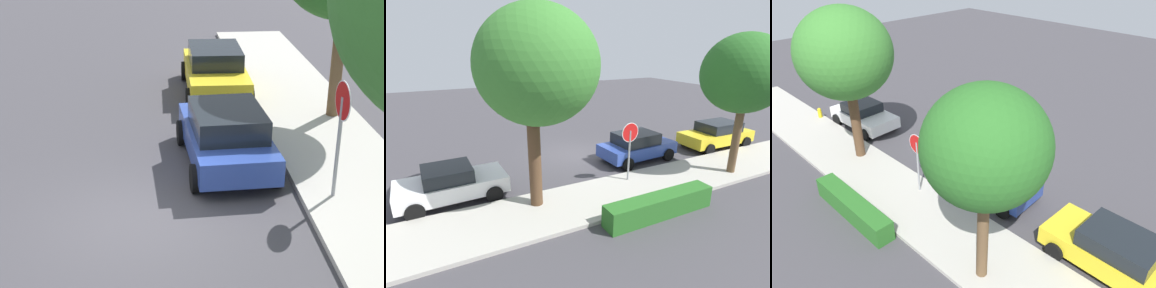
{
  "view_description": "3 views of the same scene",
  "coord_description": "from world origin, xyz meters",
  "views": [
    {
      "loc": [
        10.26,
        0.26,
        6.14
      ],
      "look_at": [
        -0.89,
        1.14,
        1.25
      ],
      "focal_mm": 55.0,
      "sensor_mm": 36.0,
      "label": 1
    },
    {
      "loc": [
        6.77,
        13.71,
        5.71
      ],
      "look_at": [
        0.72,
        1.71,
        1.23
      ],
      "focal_mm": 28.0,
      "sensor_mm": 36.0,
      "label": 2
    },
    {
      "loc": [
        -10.64,
        11.68,
        9.24
      ],
      "look_at": [
        -0.15,
        1.19,
        1.0
      ],
      "focal_mm": 35.0,
      "sensor_mm": 36.0,
      "label": 3
    }
  ],
  "objects": [
    {
      "name": "ground_plane",
      "position": [
        0.0,
        0.0,
        0.0
      ],
      "size": [
        60.0,
        60.0,
        0.0
      ],
      "primitive_type": "plane",
      "color": "#423F44"
    },
    {
      "name": "sidewalk_curb",
      "position": [
        0.0,
        4.88,
        0.07
      ],
      "size": [
        32.0,
        2.9,
        0.14
      ],
      "primitive_type": "cube",
      "color": "#B2ADA3",
      "rests_on": "ground_plane"
    },
    {
      "name": "stop_sign",
      "position": [
        -0.49,
        4.11,
        1.85
      ],
      "size": [
        0.83,
        0.08,
        2.68
      ],
      "color": "gray",
      "rests_on": "ground_plane"
    },
    {
      "name": "parked_car_blue",
      "position": [
        -2.48,
        2.07,
        0.76
      ],
      "size": [
        3.98,
        2.21,
        1.47
      ],
      "color": "#2D479E",
      "rests_on": "ground_plane"
    },
    {
      "name": "parked_car_yellow",
      "position": [
        -7.94,
        2.43,
        0.76
      ],
      "size": [
        4.33,
        2.1,
        1.48
      ],
      "color": "yellow",
      "rests_on": "ground_plane"
    }
  ]
}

